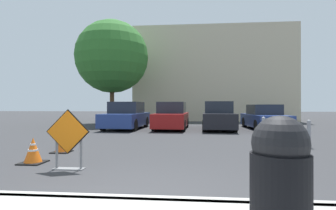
% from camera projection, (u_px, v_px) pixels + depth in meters
% --- Properties ---
extents(ground_plane, '(96.00, 96.00, 0.00)m').
position_uv_depth(ground_plane, '(176.00, 132.00, 13.42)').
color(ground_plane, '#333335').
extents(curb_lip, '(26.04, 0.20, 0.14)m').
position_uv_depth(curb_lip, '(131.00, 202.00, 3.46)').
color(curb_lip, '#999993').
rests_on(curb_lip, ground_plane).
extents(road_closed_sign, '(0.94, 0.20, 1.27)m').
position_uv_depth(road_closed_sign, '(68.00, 138.00, 5.50)').
color(road_closed_sign, black).
rests_on(road_closed_sign, ground_plane).
extents(traffic_cone_nearest, '(0.53, 0.53, 0.60)m').
position_uv_depth(traffic_cone_nearest, '(33.00, 151.00, 6.13)').
color(traffic_cone_nearest, black).
rests_on(traffic_cone_nearest, ground_plane).
extents(traffic_cone_second, '(0.49, 0.49, 0.61)m').
position_uv_depth(traffic_cone_second, '(62.00, 142.00, 7.56)').
color(traffic_cone_second, black).
rests_on(traffic_cone_second, ground_plane).
extents(parked_car_nearest, '(2.13, 4.40, 1.57)m').
position_uv_depth(parked_car_nearest, '(126.00, 117.00, 15.29)').
color(parked_car_nearest, navy).
rests_on(parked_car_nearest, ground_plane).
extents(parked_car_second, '(1.92, 4.29, 1.56)m').
position_uv_depth(parked_car_second, '(172.00, 117.00, 15.10)').
color(parked_car_second, maroon).
rests_on(parked_car_second, ground_plane).
extents(parked_car_third, '(1.94, 4.45, 1.59)m').
position_uv_depth(parked_car_third, '(218.00, 117.00, 14.79)').
color(parked_car_third, black).
rests_on(parked_car_third, ground_plane).
extents(parked_car_fourth, '(1.93, 4.41, 1.42)m').
position_uv_depth(parked_car_fourth, '(264.00, 118.00, 15.03)').
color(parked_car_fourth, navy).
rests_on(parked_car_fourth, ground_plane).
extents(trash_bin, '(0.55, 0.55, 1.12)m').
position_uv_depth(trash_bin, '(280.00, 174.00, 2.46)').
color(trash_bin, black).
rests_on(trash_bin, sidewalk_strip).
extents(bollard_nearest, '(0.12, 0.12, 0.99)m').
position_uv_depth(bollard_nearest, '(263.00, 131.00, 8.57)').
color(bollard_nearest, gray).
rests_on(bollard_nearest, ground_plane).
extents(bollard_second, '(0.12, 0.12, 0.90)m').
position_uv_depth(bollard_second, '(309.00, 133.00, 8.44)').
color(bollard_second, gray).
rests_on(bollard_second, ground_plane).
extents(building_facade_backdrop, '(14.24, 5.00, 8.38)m').
position_uv_depth(building_facade_backdrop, '(212.00, 76.00, 24.82)').
color(building_facade_backdrop, beige).
rests_on(building_facade_backdrop, ground_plane).
extents(street_tree_behind_lot, '(5.36, 5.36, 7.66)m').
position_uv_depth(street_tree_behind_lot, '(112.00, 57.00, 19.35)').
color(street_tree_behind_lot, '#513823').
rests_on(street_tree_behind_lot, ground_plane).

